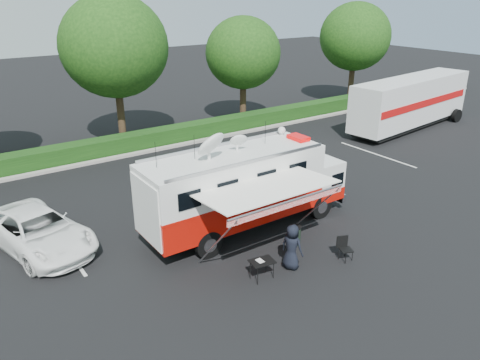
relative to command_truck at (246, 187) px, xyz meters
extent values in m
plane|color=black|center=(0.08, 0.00, -1.78)|extent=(120.00, 120.00, 0.00)
cube|color=#9E998E|center=(4.08, 11.00, -1.71)|extent=(60.00, 0.35, 0.15)
cube|color=black|center=(4.08, 11.90, -1.28)|extent=(60.00, 1.20, 1.00)
cylinder|color=black|center=(0.08, 13.00, 0.62)|extent=(0.44, 0.44, 4.80)
ellipsoid|color=#14380F|center=(0.08, 13.00, 4.17)|extent=(6.14, 6.14, 5.84)
cylinder|color=black|center=(9.08, 13.00, 0.22)|extent=(0.44, 0.44, 4.00)
ellipsoid|color=#14380F|center=(9.08, 13.00, 3.18)|extent=(5.12, 5.12, 4.86)
cylinder|color=black|center=(20.08, 13.00, 0.42)|extent=(0.44, 0.44, 4.40)
ellipsoid|color=#14380F|center=(20.08, 13.00, 3.67)|extent=(5.63, 5.63, 5.35)
cube|color=silver|center=(-6.42, 3.00, -1.78)|extent=(0.12, 5.50, 0.01)
cube|color=silver|center=(-0.42, 3.00, -1.78)|extent=(0.12, 5.50, 0.01)
cube|color=silver|center=(5.58, 3.00, -1.78)|extent=(0.12, 5.50, 0.01)
cube|color=silver|center=(11.58, 3.00, -1.78)|extent=(0.12, 5.50, 0.01)
cube|color=black|center=(0.08, 0.00, -1.26)|extent=(8.14, 1.33, 0.28)
cylinder|color=black|center=(3.10, -1.04, -1.26)|extent=(1.04, 0.30, 1.04)
cylinder|color=black|center=(3.10, 1.04, -1.26)|extent=(1.04, 0.30, 1.04)
cylinder|color=black|center=(-2.39, -1.04, -1.26)|extent=(1.04, 0.30, 1.04)
cylinder|color=black|center=(-2.39, 1.04, -1.26)|extent=(1.04, 0.30, 1.04)
cube|color=silver|center=(4.38, 0.00, -1.21)|extent=(0.19, 2.37, 0.38)
cube|color=silver|center=(3.67, 0.00, -0.32)|extent=(1.33, 2.37, 1.61)
cube|color=#B00F07|center=(3.67, 0.00, -0.88)|extent=(1.34, 2.39, 0.52)
cube|color=black|center=(4.29, 0.00, -0.03)|extent=(0.11, 2.07, 0.66)
cube|color=#B00F07|center=(-0.59, 0.00, -0.55)|extent=(7.19, 2.37, 1.14)
cube|color=#B00F07|center=(-0.59, 0.00, 0.02)|extent=(7.21, 2.39, 0.09)
cube|color=silver|center=(-0.59, 0.00, 0.73)|extent=(7.19, 2.37, 1.33)
cube|color=silver|center=(-0.59, 0.00, 1.43)|extent=(7.19, 2.37, 0.08)
cube|color=#CC0505|center=(2.63, 0.00, 1.56)|extent=(0.52, 0.90, 0.15)
sphere|color=silver|center=(2.54, 0.95, 1.65)|extent=(0.32, 0.32, 0.32)
ellipsoid|color=silver|center=(-1.63, -0.14, 2.10)|extent=(1.14, 1.14, 0.34)
ellipsoid|color=silver|center=(-0.21, 0.19, 1.91)|extent=(0.66, 0.66, 0.19)
cylinder|color=black|center=(-3.52, 0.38, 1.91)|extent=(0.02, 0.02, 0.95)
cylinder|color=black|center=(-2.01, 0.38, 1.91)|extent=(0.02, 0.02, 0.95)
cylinder|color=black|center=(1.21, 0.38, 1.91)|extent=(0.02, 0.02, 0.95)
cube|color=white|center=(-0.78, -2.32, 0.96)|extent=(4.73, 2.27, 0.20)
cube|color=red|center=(-0.78, -3.43, 0.79)|extent=(4.73, 0.04, 0.27)
cylinder|color=#B2B2B7|center=(-0.78, -3.45, 0.91)|extent=(4.73, 0.07, 0.07)
cylinder|color=#B2B2B7|center=(-2.89, -2.39, -0.44)|extent=(0.05, 2.46, 2.73)
cylinder|color=#B2B2B7|center=(1.34, -2.39, -0.44)|extent=(0.05, 2.46, 2.73)
imported|color=white|center=(-7.20, 3.04, -1.78)|extent=(3.66, 5.72, 1.47)
imported|color=black|center=(-0.42, -3.29, -1.78)|extent=(0.76, 0.93, 1.64)
cube|color=black|center=(-1.65, -3.23, -1.13)|extent=(0.88, 0.68, 0.04)
cylinder|color=black|center=(-1.98, -3.44, -1.45)|extent=(0.02, 0.02, 0.66)
cylinder|color=black|center=(-1.98, -3.03, -1.45)|extent=(0.02, 0.02, 0.66)
cylinder|color=black|center=(-1.32, -3.44, -1.45)|extent=(0.02, 0.02, 0.66)
cylinder|color=black|center=(-1.32, -3.03, -1.45)|extent=(0.02, 0.02, 0.66)
cube|color=silver|center=(-1.70, -3.18, -1.10)|extent=(0.21, 0.28, 0.01)
cube|color=black|center=(1.49, -4.02, -1.36)|extent=(0.55, 0.55, 0.04)
cube|color=black|center=(1.49, -3.81, -1.13)|extent=(0.40, 0.20, 0.47)
cylinder|color=black|center=(1.32, -4.19, -1.57)|extent=(0.02, 0.02, 0.42)
cylinder|color=black|center=(1.32, -3.86, -1.57)|extent=(0.02, 0.02, 0.42)
cylinder|color=black|center=(1.65, -4.19, -1.57)|extent=(0.02, 0.02, 0.42)
cylinder|color=black|center=(1.65, -3.86, -1.57)|extent=(0.02, 0.02, 0.42)
cylinder|color=black|center=(0.76, -2.11, -1.44)|extent=(0.45, 0.45, 0.69)
cylinder|color=black|center=(0.76, -2.11, -1.07)|extent=(0.49, 0.49, 0.04)
cube|color=silver|center=(17.87, 5.54, 0.18)|extent=(11.41, 3.60, 2.99)
cube|color=#B20C0C|center=(17.87, 4.35, 0.18)|extent=(10.59, 1.26, 0.47)
cube|color=black|center=(17.87, 5.54, -1.46)|extent=(10.45, 3.22, 0.28)
cylinder|color=black|center=(14.13, 4.51, -1.32)|extent=(0.93, 0.28, 0.93)
cylinder|color=black|center=(14.13, 6.57, -1.32)|extent=(0.93, 0.28, 0.93)
cylinder|color=black|center=(15.25, 4.51, -1.32)|extent=(0.93, 0.28, 0.93)
cylinder|color=black|center=(15.25, 6.57, -1.32)|extent=(0.93, 0.28, 0.93)
cylinder|color=black|center=(22.08, 4.51, -1.32)|extent=(0.93, 0.28, 0.93)
cylinder|color=black|center=(22.08, 6.57, -1.32)|extent=(0.93, 0.28, 0.93)
camera|label=1|loc=(-9.81, -13.64, 7.16)|focal=35.00mm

